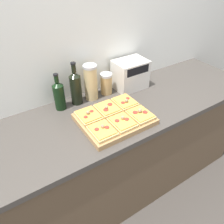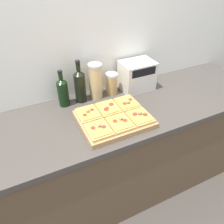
% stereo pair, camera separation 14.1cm
% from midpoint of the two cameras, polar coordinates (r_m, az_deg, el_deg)
% --- Properties ---
extents(ground_plane, '(12.00, 12.00, 0.00)m').
position_cam_midpoint_polar(ground_plane, '(2.00, 0.72, -26.83)').
color(ground_plane, '#3D3833').
extents(wall_back, '(6.00, 0.06, 2.50)m').
position_cam_midpoint_polar(wall_back, '(1.60, -12.88, 15.86)').
color(wall_back, silver).
rests_on(wall_back, ground_plane).
extents(kitchen_counter, '(2.63, 0.67, 0.89)m').
position_cam_midpoint_polar(kitchen_counter, '(1.79, -4.96, -12.45)').
color(kitchen_counter, brown).
rests_on(kitchen_counter, ground_plane).
extents(cutting_board, '(0.45, 0.36, 0.04)m').
position_cam_midpoint_polar(cutting_board, '(1.42, -2.20, -1.95)').
color(cutting_board, '#A37A4C').
rests_on(cutting_board, kitchen_counter).
extents(pizza_slice_back_left, '(0.13, 0.16, 0.05)m').
position_cam_midpoint_polar(pizza_slice_back_left, '(1.41, -9.04, -1.03)').
color(pizza_slice_back_left, tan).
rests_on(pizza_slice_back_left, cutting_board).
extents(pizza_slice_back_center, '(0.13, 0.16, 0.05)m').
position_cam_midpoint_polar(pizza_slice_back_center, '(1.46, -3.98, 0.81)').
color(pizza_slice_back_center, tan).
rests_on(pizza_slice_back_center, cutting_board).
extents(pizza_slice_back_right, '(0.13, 0.16, 0.05)m').
position_cam_midpoint_polar(pizza_slice_back_right, '(1.52, 0.74, 2.52)').
color(pizza_slice_back_right, tan).
rests_on(pizza_slice_back_right, cutting_board).
extents(pizza_slice_front_left, '(0.13, 0.16, 0.05)m').
position_cam_midpoint_polar(pizza_slice_front_left, '(1.29, -5.73, -4.98)').
color(pizza_slice_front_left, tan).
rests_on(pizza_slice_front_left, cutting_board).
extents(pizza_slice_front_center, '(0.13, 0.16, 0.05)m').
position_cam_midpoint_polar(pizza_slice_front_center, '(1.34, -0.33, -2.80)').
color(pizza_slice_front_center, tan).
rests_on(pizza_slice_front_center, cutting_board).
extents(pizza_slice_front_right, '(0.13, 0.16, 0.06)m').
position_cam_midpoint_polar(pizza_slice_front_right, '(1.40, 4.60, -0.77)').
color(pizza_slice_front_right, tan).
rests_on(pizza_slice_front_right, cutting_board).
extents(olive_oil_bottle, '(0.08, 0.08, 0.27)m').
position_cam_midpoint_polar(olive_oil_bottle, '(1.54, -16.24, 4.21)').
color(olive_oil_bottle, black).
rests_on(olive_oil_bottle, kitchen_counter).
extents(wine_bottle, '(0.08, 0.08, 0.31)m').
position_cam_midpoint_polar(wine_bottle, '(1.57, -12.04, 6.23)').
color(wine_bottle, black).
rests_on(wine_bottle, kitchen_counter).
extents(grain_jar_tall, '(0.10, 0.10, 0.27)m').
position_cam_midpoint_polar(grain_jar_tall, '(1.60, -8.09, 7.62)').
color(grain_jar_tall, tan).
rests_on(grain_jar_tall, kitchen_counter).
extents(grain_jar_short, '(0.09, 0.09, 0.17)m').
position_cam_midpoint_polar(grain_jar_short, '(1.68, -3.94, 7.33)').
color(grain_jar_short, tan).
rests_on(grain_jar_short, kitchen_counter).
extents(toaster_oven, '(0.28, 0.19, 0.23)m').
position_cam_midpoint_polar(toaster_oven, '(1.74, 2.45, 9.75)').
color(toaster_oven, beige).
rests_on(toaster_oven, kitchen_counter).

